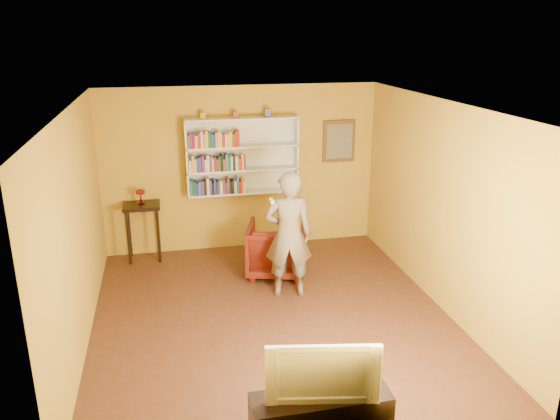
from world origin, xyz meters
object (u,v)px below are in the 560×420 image
at_px(armchair, 276,249).
at_px(person, 288,235).
at_px(tv_cabinet, 321,417).
at_px(television, 322,368).
at_px(bookshelf, 242,156).
at_px(ruby_lustre, 140,193).
at_px(console_table, 142,214).

distance_m(armchair, person, 0.85).
bearing_deg(tv_cabinet, television, 180.00).
bearing_deg(bookshelf, ruby_lustre, -174.39).
xyz_separation_m(console_table, person, (1.98, -1.67, 0.11)).
height_order(armchair, tv_cabinet, armchair).
bearing_deg(console_table, ruby_lustre, -56.31).
bearing_deg(television, console_table, 120.29).
bearing_deg(tv_cabinet, armchair, 84.59).
xyz_separation_m(person, tv_cabinet, (-0.36, -2.83, -0.66)).
bearing_deg(ruby_lustre, armchair, -26.50).
height_order(bookshelf, ruby_lustre, bookshelf).
height_order(console_table, person, person).
height_order(tv_cabinet, television, television).
bearing_deg(tv_cabinet, person, 82.84).
relative_size(armchair, tv_cabinet, 0.69).
distance_m(ruby_lustre, tv_cabinet, 4.86).
distance_m(console_table, tv_cabinet, 4.81).
height_order(bookshelf, television, bookshelf).
distance_m(console_table, person, 2.59).
xyz_separation_m(person, television, (-0.36, -2.83, -0.15)).
bearing_deg(television, armchair, 95.06).
xyz_separation_m(ruby_lustre, tv_cabinet, (1.62, -4.50, -0.88)).
bearing_deg(tv_cabinet, bookshelf, 89.94).
relative_size(ruby_lustre, armchair, 0.28).
bearing_deg(armchair, ruby_lustre, -10.38).
bearing_deg(bookshelf, tv_cabinet, -90.06).
bearing_deg(person, tv_cabinet, 92.55).
height_order(person, television, person).
bearing_deg(console_table, person, -40.21).
relative_size(console_table, tv_cabinet, 0.74).
bearing_deg(ruby_lustre, tv_cabinet, -70.19).
bearing_deg(bookshelf, armchair, -73.82).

